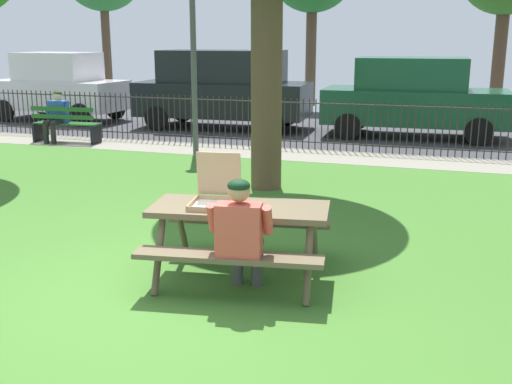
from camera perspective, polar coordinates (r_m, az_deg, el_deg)
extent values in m
cube|color=#407229|center=(7.97, -1.99, -3.73)|extent=(28.00, 12.16, 0.02)
cube|color=gray|center=(13.01, 6.01, 3.30)|extent=(28.00, 1.40, 0.01)
cube|color=#38383D|center=(17.00, 8.87, 5.77)|extent=(28.00, 6.81, 0.01)
cube|color=brown|center=(6.27, -1.52, -1.58)|extent=(1.89, 1.02, 0.06)
cube|color=brown|center=(5.80, -2.60, -6.02)|extent=(1.82, 0.54, 0.05)
cube|color=brown|center=(6.92, -0.59, -2.63)|extent=(1.82, 0.54, 0.05)
cylinder|color=brown|center=(6.18, -8.98, -5.73)|extent=(0.13, 0.44, 0.74)
cylinder|color=brown|center=(6.93, -6.88, -3.44)|extent=(0.13, 0.44, 0.74)
cylinder|color=brown|center=(5.91, 4.85, -6.56)|extent=(0.13, 0.44, 0.74)
cylinder|color=brown|center=(6.69, 5.40, -4.06)|extent=(0.13, 0.44, 0.74)
cube|color=tan|center=(6.25, -3.89, -1.31)|extent=(0.53, 0.53, 0.01)
cube|color=silver|center=(6.25, -3.90, -1.25)|extent=(0.49, 0.49, 0.00)
cube|color=tan|center=(6.03, -4.39, -1.63)|extent=(0.46, 0.08, 0.04)
cube|color=tan|center=(6.46, -3.44, -0.54)|extent=(0.46, 0.08, 0.04)
cube|color=tan|center=(6.30, -5.91, -0.97)|extent=(0.08, 0.46, 0.04)
cube|color=tan|center=(6.20, -1.86, -1.16)|extent=(0.08, 0.46, 0.04)
cube|color=tan|center=(6.41, -3.45, 1.69)|extent=(0.47, 0.14, 0.46)
pyramid|color=#F8D768|center=(6.24, -0.17, -1.31)|extent=(0.24, 0.22, 0.01)
cube|color=tan|center=(6.31, -0.79, -1.10)|extent=(0.10, 0.15, 0.02)
cylinder|color=#474747|center=(6.26, -1.75, -6.60)|extent=(0.12, 0.12, 0.44)
cylinder|color=#474747|center=(5.99, -2.15, -5.07)|extent=(0.21, 0.44, 0.15)
cylinder|color=#474747|center=(6.23, 0.07, -6.71)|extent=(0.12, 0.12, 0.44)
cylinder|color=#474747|center=(5.95, -0.25, -5.18)|extent=(0.21, 0.44, 0.15)
cube|color=#CC4C3F|center=(5.70, -1.60, -3.63)|extent=(0.45, 0.28, 0.52)
cylinder|color=#CC4C3F|center=(5.77, -4.05, -2.36)|extent=(0.12, 0.22, 0.31)
cylinder|color=#CC4C3F|center=(5.67, 1.07, -2.61)|extent=(0.12, 0.22, 0.31)
sphere|color=tan|center=(5.61, -1.58, 0.12)|extent=(0.21, 0.21, 0.21)
ellipsoid|color=black|center=(5.59, -1.61, 0.60)|extent=(0.21, 0.20, 0.12)
cylinder|color=#2D2823|center=(13.54, 6.74, 8.11)|extent=(21.27, 0.03, 0.03)
cylinder|color=#2D2823|center=(13.66, 6.63, 4.53)|extent=(21.27, 0.03, 0.03)
cylinder|color=#2D2823|center=(17.40, -22.51, 6.93)|extent=(0.02, 0.02, 1.11)
cylinder|color=#2D2823|center=(17.31, -22.15, 6.93)|extent=(0.02, 0.02, 1.11)
cylinder|color=#2D2823|center=(17.22, -21.78, 6.93)|extent=(0.02, 0.02, 1.11)
cylinder|color=#2D2823|center=(17.13, -21.41, 6.93)|extent=(0.02, 0.02, 1.11)
cylinder|color=#2D2823|center=(17.05, -21.04, 6.93)|extent=(0.02, 0.02, 1.11)
cylinder|color=#2D2823|center=(16.96, -20.67, 6.93)|extent=(0.02, 0.02, 1.11)
cylinder|color=#2D2823|center=(16.87, -20.29, 6.93)|extent=(0.02, 0.02, 1.11)
cylinder|color=#2D2823|center=(16.79, -19.90, 6.93)|extent=(0.02, 0.02, 1.11)
cylinder|color=#2D2823|center=(16.70, -19.52, 6.93)|extent=(0.02, 0.02, 1.11)
cylinder|color=#2D2823|center=(16.62, -19.13, 6.93)|extent=(0.02, 0.02, 1.11)
cylinder|color=#2D2823|center=(16.53, -18.73, 6.93)|extent=(0.02, 0.02, 1.11)
cylinder|color=#2D2823|center=(16.45, -18.33, 6.93)|extent=(0.02, 0.02, 1.11)
cylinder|color=#2D2823|center=(16.37, -17.93, 6.92)|extent=(0.02, 0.02, 1.11)
cylinder|color=#2D2823|center=(16.29, -17.52, 6.92)|extent=(0.02, 0.02, 1.11)
cylinder|color=#2D2823|center=(16.21, -17.11, 6.92)|extent=(0.02, 0.02, 1.11)
cylinder|color=#2D2823|center=(16.13, -16.70, 6.91)|extent=(0.02, 0.02, 1.11)
cylinder|color=#2D2823|center=(16.05, -16.28, 6.91)|extent=(0.02, 0.02, 1.11)
cylinder|color=#2D2823|center=(15.97, -15.85, 6.91)|extent=(0.02, 0.02, 1.11)
cylinder|color=#2D2823|center=(15.90, -15.43, 6.90)|extent=(0.02, 0.02, 1.11)
cylinder|color=#2D2823|center=(15.82, -14.99, 6.90)|extent=(0.02, 0.02, 1.11)
cylinder|color=#2D2823|center=(15.74, -14.56, 6.89)|extent=(0.02, 0.02, 1.11)
cylinder|color=#2D2823|center=(15.67, -14.12, 6.88)|extent=(0.02, 0.02, 1.11)
cylinder|color=#2D2823|center=(15.60, -13.67, 6.88)|extent=(0.02, 0.02, 1.11)
cylinder|color=#2D2823|center=(15.52, -13.23, 6.87)|extent=(0.02, 0.02, 1.11)
cylinder|color=#2D2823|center=(15.45, -12.77, 6.86)|extent=(0.02, 0.02, 1.11)
cylinder|color=#2D2823|center=(15.38, -12.32, 6.86)|extent=(0.02, 0.02, 1.11)
cylinder|color=#2D2823|center=(15.31, -11.86, 6.85)|extent=(0.02, 0.02, 1.11)
cylinder|color=#2D2823|center=(15.24, -11.39, 6.84)|extent=(0.02, 0.02, 1.11)
cylinder|color=#2D2823|center=(15.18, -10.92, 6.83)|extent=(0.02, 0.02, 1.11)
cylinder|color=#2D2823|center=(15.11, -10.45, 6.82)|extent=(0.02, 0.02, 1.11)
cylinder|color=#2D2823|center=(15.05, -9.97, 6.81)|extent=(0.02, 0.02, 1.11)
cylinder|color=#2D2823|center=(14.98, -9.49, 6.80)|extent=(0.02, 0.02, 1.11)
cylinder|color=#2D2823|center=(14.92, -9.01, 6.79)|extent=(0.02, 0.02, 1.11)
cylinder|color=#2D2823|center=(14.86, -8.52, 6.77)|extent=(0.02, 0.02, 1.11)
cylinder|color=#2D2823|center=(14.79, -8.02, 6.76)|extent=(0.02, 0.02, 1.11)
cylinder|color=#2D2823|center=(14.73, -7.52, 6.75)|extent=(0.02, 0.02, 1.11)
cylinder|color=#2D2823|center=(14.67, -7.02, 6.73)|extent=(0.02, 0.02, 1.11)
cylinder|color=#2D2823|center=(14.62, -6.52, 6.72)|extent=(0.02, 0.02, 1.11)
cylinder|color=#2D2823|center=(14.56, -6.01, 6.70)|extent=(0.02, 0.02, 1.11)
cylinder|color=#2D2823|center=(14.50, -5.49, 6.69)|extent=(0.02, 0.02, 1.11)
cylinder|color=#2D2823|center=(14.45, -4.98, 6.67)|extent=(0.02, 0.02, 1.11)
cylinder|color=#2D2823|center=(14.40, -4.46, 6.65)|extent=(0.02, 0.02, 1.11)
cylinder|color=#2D2823|center=(14.34, -3.93, 6.63)|extent=(0.02, 0.02, 1.11)
cylinder|color=#2D2823|center=(14.29, -3.40, 6.61)|extent=(0.02, 0.02, 1.11)
cylinder|color=#2D2823|center=(14.24, -2.87, 6.60)|extent=(0.02, 0.02, 1.11)
cylinder|color=#2D2823|center=(14.20, -2.33, 6.58)|extent=(0.02, 0.02, 1.11)
cylinder|color=#2D2823|center=(14.15, -1.79, 6.55)|extent=(0.02, 0.02, 1.11)
cylinder|color=#2D2823|center=(14.10, -1.25, 6.53)|extent=(0.02, 0.02, 1.11)
cylinder|color=#2D2823|center=(14.06, -0.70, 6.51)|extent=(0.02, 0.02, 1.11)
cylinder|color=#2D2823|center=(14.01, -0.15, 6.49)|extent=(0.02, 0.02, 1.11)
cylinder|color=#2D2823|center=(13.97, 0.40, 6.46)|extent=(0.02, 0.02, 1.11)
cylinder|color=#2D2823|center=(13.93, 0.96, 6.44)|extent=(0.02, 0.02, 1.11)
cylinder|color=#2D2823|center=(13.89, 1.52, 6.41)|extent=(0.02, 0.02, 1.11)
cylinder|color=#2D2823|center=(13.85, 2.08, 6.39)|extent=(0.02, 0.02, 1.11)
cylinder|color=#2D2823|center=(13.82, 2.64, 6.36)|extent=(0.02, 0.02, 1.11)
cylinder|color=#2D2823|center=(13.78, 3.21, 6.33)|extent=(0.02, 0.02, 1.11)
cylinder|color=#2D2823|center=(13.75, 3.78, 6.30)|extent=(0.02, 0.02, 1.11)
cylinder|color=#2D2823|center=(13.71, 4.36, 6.28)|extent=(0.02, 0.02, 1.11)
cylinder|color=#2D2823|center=(13.68, 4.94, 6.25)|extent=(0.02, 0.02, 1.11)
cylinder|color=#2D2823|center=(13.65, 5.52, 6.21)|extent=(0.02, 0.02, 1.11)
cylinder|color=#2D2823|center=(13.62, 6.10, 6.18)|extent=(0.02, 0.02, 1.11)
cylinder|color=#2D2823|center=(13.60, 6.68, 6.15)|extent=(0.02, 0.02, 1.11)
cylinder|color=#2D2823|center=(13.57, 7.27, 6.12)|extent=(0.02, 0.02, 1.11)
cylinder|color=#2D2823|center=(13.55, 7.86, 6.08)|extent=(0.02, 0.02, 1.11)
cylinder|color=#2D2823|center=(13.52, 8.45, 6.05)|extent=(0.02, 0.02, 1.11)
cylinder|color=#2D2823|center=(13.50, 9.04, 6.01)|extent=(0.02, 0.02, 1.11)
cylinder|color=#2D2823|center=(13.48, 9.63, 5.98)|extent=(0.02, 0.02, 1.11)
cylinder|color=#2D2823|center=(13.46, 10.23, 5.94)|extent=(0.02, 0.02, 1.11)
cylinder|color=#2D2823|center=(13.45, 10.83, 5.90)|extent=(0.02, 0.02, 1.11)
cylinder|color=#2D2823|center=(13.43, 11.43, 5.87)|extent=(0.02, 0.02, 1.11)
cylinder|color=#2D2823|center=(13.42, 12.03, 5.83)|extent=(0.02, 0.02, 1.11)
cylinder|color=#2D2823|center=(13.40, 12.63, 5.79)|extent=(0.02, 0.02, 1.11)
cylinder|color=#2D2823|center=(13.39, 13.23, 5.75)|extent=(0.02, 0.02, 1.11)
cylinder|color=#2D2823|center=(13.38, 13.83, 5.71)|extent=(0.02, 0.02, 1.11)
cylinder|color=#2D2823|center=(13.37, 14.44, 5.66)|extent=(0.02, 0.02, 1.11)
cylinder|color=#2D2823|center=(13.37, 15.04, 5.62)|extent=(0.02, 0.02, 1.11)
cylinder|color=#2D2823|center=(13.36, 15.64, 5.58)|extent=(0.02, 0.02, 1.11)
cylinder|color=#2D2823|center=(13.36, 16.25, 5.54)|extent=(0.02, 0.02, 1.11)
cylinder|color=#2D2823|center=(13.35, 16.85, 5.49)|extent=(0.02, 0.02, 1.11)
cylinder|color=#2D2823|center=(13.35, 17.46, 5.45)|extent=(0.02, 0.02, 1.11)
cylinder|color=#2D2823|center=(13.35, 18.07, 5.40)|extent=(0.02, 0.02, 1.11)
cylinder|color=#2D2823|center=(13.35, 18.67, 5.35)|extent=(0.02, 0.02, 1.11)
cylinder|color=#2D2823|center=(13.36, 19.28, 5.31)|extent=(0.02, 0.02, 1.11)
cylinder|color=#2D2823|center=(13.36, 19.88, 5.26)|extent=(0.02, 0.02, 1.11)
cylinder|color=#2D2823|center=(13.37, 20.48, 5.21)|extent=(0.02, 0.02, 1.11)
cylinder|color=#2D2823|center=(13.38, 21.09, 5.16)|extent=(0.02, 0.02, 1.11)
cylinder|color=#2D2823|center=(13.39, 21.69, 5.12)|extent=(0.02, 0.02, 1.11)
cylinder|color=#2D2823|center=(13.40, 22.29, 5.07)|extent=(0.02, 0.02, 1.11)
cube|color=#265C26|center=(15.41, -16.77, 6.15)|extent=(1.60, 0.19, 0.04)
cube|color=#265C26|center=(15.29, -17.04, 6.08)|extent=(1.60, 0.19, 0.04)
cube|color=#265C26|center=(15.17, -17.31, 6.00)|extent=(1.60, 0.19, 0.04)
cube|color=#265C26|center=(15.10, -17.48, 6.64)|extent=(1.60, 0.15, 0.11)
cube|color=#265C26|center=(15.08, -17.53, 7.31)|extent=(1.60, 0.15, 0.11)
cube|color=black|center=(14.90, -14.57, 5.18)|extent=(0.07, 0.44, 0.44)
cube|color=black|center=(15.69, -19.46, 5.27)|extent=(0.07, 0.44, 0.44)
cylinder|color=black|center=(15.10, -18.22, 5.05)|extent=(0.12, 0.12, 0.44)
cylinder|color=black|center=(15.24, -17.83, 6.10)|extent=(0.15, 0.42, 0.15)
cylinder|color=black|center=(15.22, -18.83, 5.07)|extent=(0.12, 0.12, 0.44)
cylinder|color=black|center=(15.35, -18.43, 6.11)|extent=(0.15, 0.42, 0.15)
cube|color=#3359B2|center=(15.43, -17.74, 7.07)|extent=(0.42, 0.22, 0.52)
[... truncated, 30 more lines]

